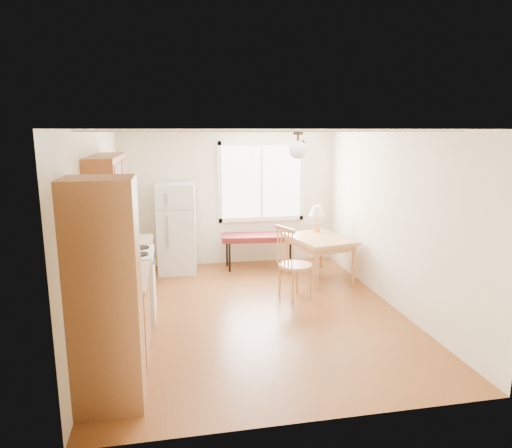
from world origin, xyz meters
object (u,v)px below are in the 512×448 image
object	(u,v)px
dining_table	(320,243)
chair	(290,258)
refrigerator	(177,228)
bench	(258,238)

from	to	relation	value
dining_table	chair	distance (m)	1.17
refrigerator	bench	xyz separation A→B (m)	(1.47, -0.02, -0.25)
refrigerator	dining_table	world-z (taller)	refrigerator
refrigerator	chair	distance (m)	2.36
refrigerator	bench	bearing A→B (deg)	3.90
refrigerator	bench	size ratio (longest dim) A/B	1.15
bench	dining_table	bearing A→B (deg)	-36.06
bench	chair	distance (m)	1.71
chair	refrigerator	bearing A→B (deg)	111.58
dining_table	bench	bearing A→B (deg)	125.35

